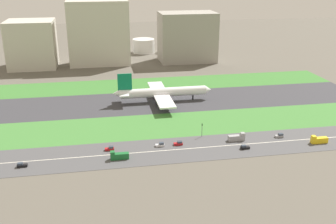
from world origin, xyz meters
The scene contains 23 objects.
ground_plane centered at (0.00, 0.00, 0.00)m, with size 800.00×800.00×0.00m, color #5B564C.
runway centered at (0.00, 0.00, 0.05)m, with size 280.00×46.00×0.10m, color #38383D.
grass_median_north centered at (0.00, 41.00, 0.05)m, with size 280.00×36.00×0.10m, color #3D7A33.
grass_median_south centered at (0.00, -41.00, 0.05)m, with size 280.00×36.00×0.10m, color #427F38.
highway centered at (0.00, -73.00, 0.05)m, with size 280.00×28.00×0.10m, color #4C4C4F.
highway_centerline centered at (0.00, -73.00, 0.11)m, with size 266.00×0.50×0.01m, color silver.
airliner centered at (4.54, 0.00, 6.23)m, with size 65.00×56.00×19.70m.
car_2 centered at (-31.53, -68.00, 0.92)m, with size 4.40×1.80×2.00m.
car_0 centered at (2.11, -68.00, 0.92)m, with size 4.40×1.80×2.00m.
truck_0 centered at (32.27, -68.00, 1.67)m, with size 8.40×2.50×4.00m.
car_4 centered at (32.69, -78.00, 0.92)m, with size 4.40×1.80×2.00m.
car_5 centered at (-7.02, -68.00, 0.92)m, with size 4.40×1.80×2.00m.
truck_1 centered at (-27.76, -78.00, 1.67)m, with size 8.40×2.50×4.00m.
car_1 centered at (-70.41, -78.00, 0.92)m, with size 4.40×1.80×2.00m.
car_6 centered at (55.38, -68.00, 0.92)m, with size 4.40×1.80×2.00m.
truck_2 centered at (71.52, -78.00, 1.67)m, with size 8.40×2.50×4.00m.
traffic_light centered at (16.07, -60.01, 4.29)m, with size 0.36×0.50×7.20m.
terminal_building centered at (-90.00, 114.00, 20.15)m, with size 39.63×36.55×40.31m, color beige.
hangar_building centered at (-32.55, 114.00, 27.96)m, with size 52.78×25.61×55.92m, color beige.
office_tower centered at (47.57, 114.00, 22.25)m, with size 50.97×32.90×44.51m, color #9E998E.
fuel_tank_west centered at (-18.10, 159.00, 6.79)m, with size 24.18×24.18×13.58m, color silver.
fuel_tank_centre centered at (12.25, 159.00, 6.95)m, with size 22.24×22.24×13.90m, color silver.
fuel_tank_east centered at (44.71, 159.00, 8.56)m, with size 21.99×21.99×17.13m, color silver.
Camera 1 is at (-34.42, -241.17, 82.59)m, focal length 42.11 mm.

